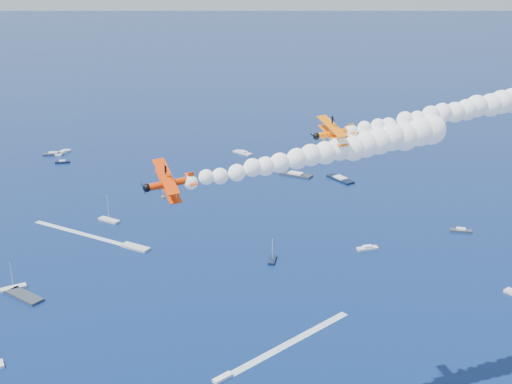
# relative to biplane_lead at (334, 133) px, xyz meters

# --- Properties ---
(biplane_lead) EXTENTS (10.69, 11.78, 7.20)m
(biplane_lead) POSITION_rel_biplane_lead_xyz_m (0.00, 0.00, 0.00)
(biplane_lead) COLOR #FF6F05
(biplane_trail) EXTENTS (11.97, 13.14, 8.76)m
(biplane_trail) POSITION_rel_biplane_lead_xyz_m (-24.84, -15.29, -4.63)
(biplane_trail) COLOR #F23905
(smoke_trail_lead) EXTENTS (51.37, 42.87, 9.07)m
(smoke_trail_lead) POSITION_rel_biplane_lead_xyz_m (22.38, 11.37, 1.87)
(smoke_trail_lead) COLOR white
(smoke_trail_trail) EXTENTS (51.41, 43.83, 9.07)m
(smoke_trail_trail) POSITION_rel_biplane_lead_xyz_m (-2.68, -3.52, -2.76)
(smoke_trail_trail) COLOR white
(spectator_boats) EXTENTS (231.57, 177.14, 0.70)m
(spectator_boats) POSITION_rel_biplane_lead_xyz_m (-14.09, 95.91, -57.44)
(spectator_boats) COLOR #2E343E
(spectator_boats) RESTS_ON ground
(boat_wakes) EXTENTS (218.22, 78.76, 0.04)m
(boat_wakes) POSITION_rel_biplane_lead_xyz_m (5.62, 56.51, -57.76)
(boat_wakes) COLOR white
(boat_wakes) RESTS_ON ground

